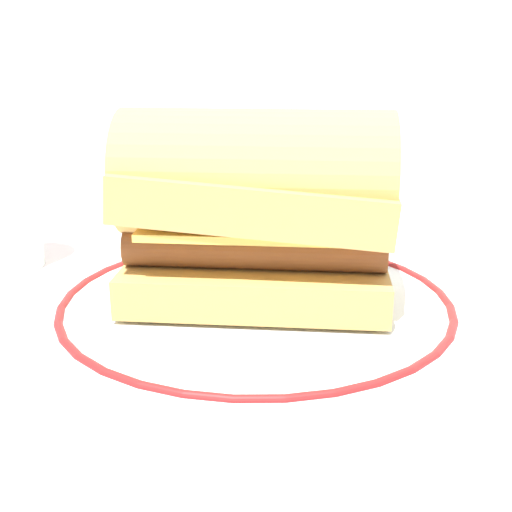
% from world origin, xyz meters
% --- Properties ---
extents(ground_plane, '(1.50, 1.50, 0.00)m').
position_xyz_m(ground_plane, '(0.00, 0.00, 0.00)').
color(ground_plane, silver).
extents(plate, '(0.30, 0.30, 0.01)m').
position_xyz_m(plate, '(0.03, -0.01, 0.01)').
color(plate, white).
rests_on(plate, ground_plane).
extents(sausage_sandwich, '(0.20, 0.16, 0.13)m').
position_xyz_m(sausage_sandwich, '(0.03, -0.01, 0.08)').
color(sausage_sandwich, tan).
rests_on(sausage_sandwich, plate).
extents(drinking_glass, '(0.06, 0.06, 0.09)m').
position_xyz_m(drinking_glass, '(-0.21, -0.01, 0.04)').
color(drinking_glass, silver).
rests_on(drinking_glass, ground_plane).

